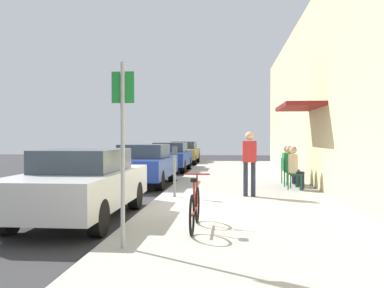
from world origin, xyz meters
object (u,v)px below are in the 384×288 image
Objects in this scene: bicycle_0 at (195,208)px; pedestrian_standing at (249,158)px; parked_car_0 at (82,183)px; street_sign at (123,140)px; cafe_chair_0 at (293,173)px; parked_car_1 at (144,164)px; parking_meter at (175,168)px; seated_patron_0 at (295,166)px; cafe_chair_1 at (289,171)px; seated_patron_1 at (291,164)px; cafe_chair_2 at (286,169)px; seated_patron_2 at (288,163)px; parked_car_2 at (170,156)px; parked_car_3 at (184,152)px.

bicycle_0 is 1.01× the size of pedestrian_standing.
parked_car_0 is 3.03m from street_sign.
cafe_chair_0 is 2.15m from pedestrian_standing.
parked_car_0 is 1.00× the size of parked_car_1.
parking_meter is 3.84m from seated_patron_0.
seated_patron_1 is at bearing -18.09° from cafe_chair_1.
seated_patron_0 is at bearing -89.99° from seated_patron_1.
bicycle_0 is 4.25m from pedestrian_standing.
bicycle_0 is at bearing -110.88° from cafe_chair_1.
cafe_chair_0 is 0.67× the size of seated_patron_0.
bicycle_0 is at bearing -111.38° from seated_patron_1.
cafe_chair_2 is 0.67× the size of seated_patron_2.
parked_car_1 is 4.80m from pedestrian_standing.
seated_patron_0 is at bearing 65.91° from bicycle_0.
parked_car_2 is 1.00× the size of parked_car_3.
street_sign is at bearing -125.15° from bicycle_0.
parked_car_1 reaches higher than seated_patron_1.
seated_patron_2 is at bearing 67.89° from street_sign.
parked_car_0 is 3.41× the size of seated_patron_2.
parked_car_0 is at bearing -90.00° from parked_car_2.
parking_meter is at bearing 59.02° from parked_car_0.
parked_car_0 is 7.17m from seated_patron_1.
parking_meter is 0.51× the size of street_sign.
parked_car_2 is 13.89m from bicycle_0.
bicycle_0 is 1.97× the size of cafe_chair_1.
cafe_chair_0 is at bearing -19.17° from parked_car_1.
bicycle_0 is at bearing -83.08° from parked_car_3.
parked_car_1 reaches higher than parked_car_2.
cafe_chair_0 is 0.67× the size of seated_patron_1.
parked_car_2 reaches higher than cafe_chair_1.
street_sign is 2.02× the size of seated_patron_2.
cafe_chair_2 is at bearing -69.05° from parked_car_3.
seated_patron_2 is (3.41, 8.40, -0.82)m from street_sign.
parked_car_1 is 3.33× the size of parking_meter.
parked_car_0 is at bearing 153.50° from bicycle_0.
cafe_chair_1 is at bearing 47.16° from parked_car_0.
pedestrian_standing reaches higher than cafe_chair_0.
parked_car_2 is 9.44m from seated_patron_0.
cafe_chair_2 is at bearing 45.27° from parking_meter.
pedestrian_standing reaches higher than cafe_chair_1.
parked_car_3 is at bearing 90.00° from parked_car_2.
bicycle_0 is (2.40, -13.67, -0.26)m from parked_car_2.
seated_patron_2 is at bearing 65.19° from pedestrian_standing.
cafe_chair_2 is 0.20m from seated_patron_2.
bicycle_0 reaches higher than cafe_chair_2.
cafe_chair_1 is 0.71m from seated_patron_2.
bicycle_0 is 7.56m from seated_patron_2.
pedestrian_standing is at bearing 8.07° from parking_meter.
parked_car_3 is 1.69× the size of street_sign.
seated_patron_2 is at bearing -2.40° from parked_car_1.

